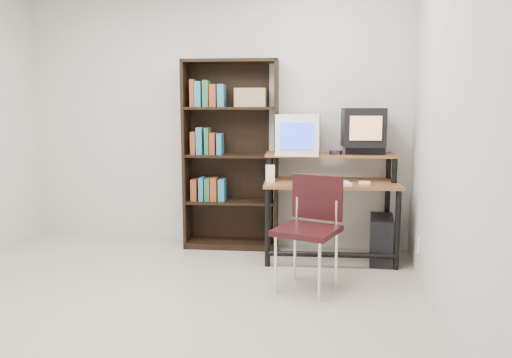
% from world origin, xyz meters
% --- Properties ---
extents(floor, '(4.00, 4.00, 0.01)m').
position_xyz_m(floor, '(0.00, 0.00, -0.01)').
color(floor, beige).
rests_on(floor, ground).
extents(back_wall, '(4.00, 0.01, 2.60)m').
position_xyz_m(back_wall, '(0.00, 2.00, 1.30)').
color(back_wall, beige).
rests_on(back_wall, floor).
extents(right_wall, '(0.01, 4.00, 2.60)m').
position_xyz_m(right_wall, '(2.00, 0.00, 1.30)').
color(right_wall, beige).
rests_on(right_wall, floor).
extents(computer_desk, '(1.27, 0.74, 0.98)m').
position_xyz_m(computer_desk, '(1.25, 1.62, 0.69)').
color(computer_desk, brown).
rests_on(computer_desk, floor).
extents(crt_monitor, '(0.41, 0.42, 0.38)m').
position_xyz_m(crt_monitor, '(0.94, 1.68, 1.16)').
color(crt_monitor, white).
rests_on(crt_monitor, computer_desk).
extents(vcr, '(0.36, 0.26, 0.08)m').
position_xyz_m(vcr, '(1.55, 1.78, 1.01)').
color(vcr, black).
rests_on(vcr, computer_desk).
extents(crt_tv, '(0.42, 0.41, 0.35)m').
position_xyz_m(crt_tv, '(1.53, 1.76, 1.23)').
color(crt_tv, black).
rests_on(crt_tv, vcr).
extents(cd_spindle, '(0.13, 0.13, 0.05)m').
position_xyz_m(cd_spindle, '(1.29, 1.66, 0.99)').
color(cd_spindle, '#26262B').
rests_on(cd_spindle, computer_desk).
extents(keyboard, '(0.51, 0.32, 0.03)m').
position_xyz_m(keyboard, '(1.19, 1.43, 0.74)').
color(keyboard, white).
rests_on(keyboard, computer_desk).
extents(mousepad, '(0.24, 0.21, 0.01)m').
position_xyz_m(mousepad, '(1.56, 1.51, 0.72)').
color(mousepad, black).
rests_on(mousepad, computer_desk).
extents(mouse, '(0.10, 0.06, 0.03)m').
position_xyz_m(mouse, '(1.55, 1.52, 0.74)').
color(mouse, white).
rests_on(mouse, mousepad).
extents(desk_speaker, '(0.09, 0.09, 0.17)m').
position_xyz_m(desk_speaker, '(0.70, 1.49, 0.80)').
color(desk_speaker, white).
rests_on(desk_speaker, computer_desk).
extents(pc_tower, '(0.21, 0.46, 0.42)m').
position_xyz_m(pc_tower, '(1.72, 1.61, 0.21)').
color(pc_tower, black).
rests_on(pc_tower, floor).
extents(school_chair, '(0.55, 0.55, 0.88)m').
position_xyz_m(school_chair, '(1.14, 0.84, 0.55)').
color(school_chair, black).
rests_on(school_chair, floor).
extents(bookshelf, '(0.96, 0.40, 1.87)m').
position_xyz_m(bookshelf, '(0.24, 1.86, 0.96)').
color(bookshelf, black).
rests_on(bookshelf, floor).
extents(wall_outlet, '(0.02, 0.08, 0.12)m').
position_xyz_m(wall_outlet, '(1.99, 1.15, 0.30)').
color(wall_outlet, beige).
rests_on(wall_outlet, right_wall).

